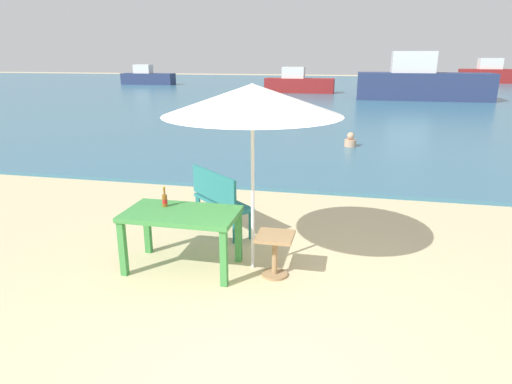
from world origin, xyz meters
The scene contains 12 objects.
ground_plane centered at (0.00, 0.00, 0.00)m, with size 120.00×120.00×0.00m, color beige.
sea_water centered at (0.00, 30.00, 0.04)m, with size 120.00×50.00×0.08m, color #386B84.
picnic_table_green centered at (-1.23, 1.49, 0.65)m, with size 1.40×0.80×0.76m.
beer_bottle_amber centered at (-1.50, 1.63, 0.85)m, with size 0.07×0.07×0.26m.
patio_umbrella centered at (-0.37, 1.68, 2.12)m, with size 2.10×2.10×2.30m.
side_table_wood centered at (-0.06, 1.53, 0.35)m, with size 0.44×0.44×0.54m.
bench_teal_center centered at (-1.15, 2.81, 0.54)m, with size 1.13×1.07×0.95m.
swimmer_person centered at (0.71, 9.62, 0.24)m, with size 0.34×0.34×0.41m.
boat_sailboat centered at (4.48, 24.75, 1.06)m, with size 7.51×2.05×2.73m.
boat_fishing_trawler centered at (-3.15, 28.34, 0.70)m, with size 4.75×1.30×1.73m.
boat_barge centered at (13.22, 43.28, 0.88)m, with size 6.15×1.68×2.24m.
boat_ferry centered at (-17.36, 34.44, 0.69)m, with size 4.70×1.28×1.71m.
Camera 1 is at (0.78, -3.39, 2.61)m, focal length 31.42 mm.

